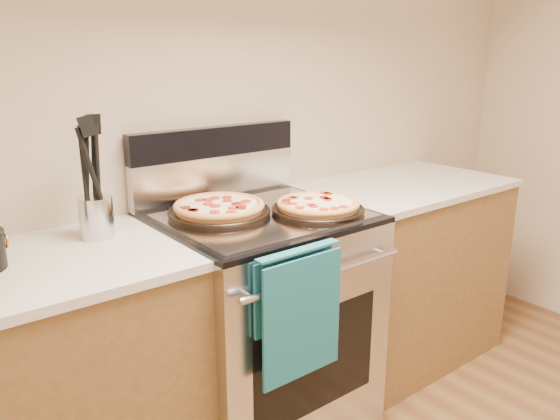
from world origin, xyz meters
TOP-DOWN VIEW (x-y plane):
  - wall_back at (0.00, 2.00)m, footprint 4.00×0.00m
  - range_body at (0.00, 1.65)m, footprint 0.76×0.68m
  - oven_window at (0.00, 1.31)m, footprint 0.56×0.01m
  - cooktop at (0.00, 1.65)m, footprint 0.76×0.68m
  - backsplash_lower at (0.00, 1.96)m, footprint 0.76×0.06m
  - backsplash_upper at (0.00, 1.96)m, footprint 0.76×0.06m
  - oven_handle at (0.00, 1.27)m, footprint 0.70×0.03m
  - dish_towel at (-0.12, 1.27)m, footprint 0.32×0.05m
  - foil_sheet at (0.00, 1.62)m, footprint 0.70×0.55m
  - cabinet_left at (-0.88, 1.68)m, footprint 1.00×0.62m
  - countertop_left at (-0.88, 1.68)m, footprint 1.02×0.64m
  - cabinet_right at (0.88, 1.68)m, footprint 1.00×0.62m
  - countertop_right at (0.88, 1.68)m, footprint 1.02×0.64m
  - pepperoni_pizza_back at (-0.14, 1.72)m, footprint 0.39×0.39m
  - pepperoni_pizza_front at (0.18, 1.52)m, footprint 0.42×0.42m
  - utensil_crock at (-0.57, 1.80)m, footprint 0.13×0.13m

SIDE VIEW (x-z plane):
  - cabinet_left at x=-0.88m, z-range 0.00..0.88m
  - cabinet_right at x=0.88m, z-range 0.00..0.88m
  - range_body at x=0.00m, z-range 0.00..0.90m
  - oven_window at x=0.00m, z-range 0.25..0.65m
  - dish_towel at x=-0.12m, z-range 0.49..0.91m
  - oven_handle at x=0.00m, z-range 0.79..0.81m
  - countertop_left at x=-0.88m, z-range 0.88..0.91m
  - countertop_right at x=0.88m, z-range 0.88..0.91m
  - cooktop at x=0.00m, z-range 0.90..0.92m
  - foil_sheet at x=0.00m, z-range 0.92..0.93m
  - pepperoni_pizza_front at x=0.18m, z-range 0.93..0.97m
  - pepperoni_pizza_back at x=-0.14m, z-range 0.93..0.98m
  - utensil_crock at x=-0.57m, z-range 0.91..1.05m
  - backsplash_lower at x=0.00m, z-range 0.92..1.10m
  - backsplash_upper at x=0.00m, z-range 1.10..1.22m
  - wall_back at x=0.00m, z-range -0.65..3.35m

